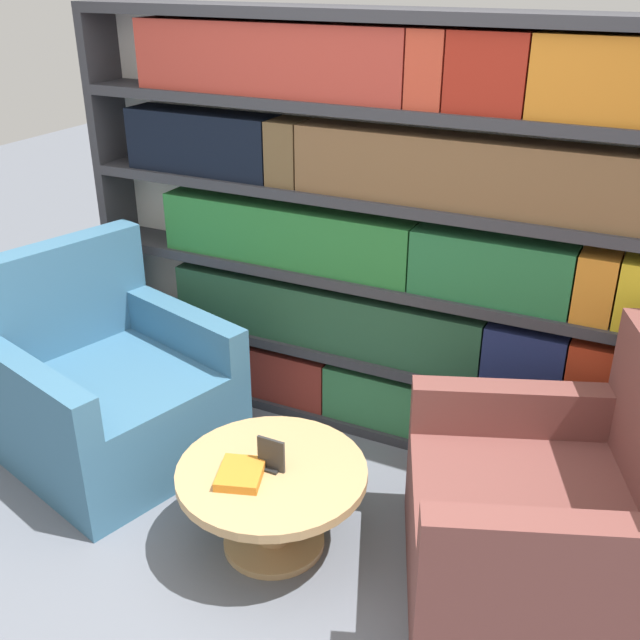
{
  "coord_description": "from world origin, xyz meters",
  "views": [
    {
      "loc": [
        1.13,
        -1.75,
        2.2
      ],
      "look_at": [
        -0.11,
        0.77,
        0.85
      ],
      "focal_mm": 42.0,
      "sensor_mm": 36.0,
      "label": 1
    }
  ],
  "objects": [
    {
      "name": "table_sign",
      "position": [
        -0.11,
        0.33,
        0.44
      ],
      "size": [
        0.12,
        0.06,
        0.14
      ],
      "color": "black",
      "rests_on": "coffee_table"
    },
    {
      "name": "coffee_table",
      "position": [
        -0.11,
        0.33,
        0.28
      ],
      "size": [
        0.76,
        0.76,
        0.38
      ],
      "color": "tan",
      "rests_on": "ground_plane"
    },
    {
      "name": "ground_plane",
      "position": [
        0.0,
        0.0,
        0.0
      ],
      "size": [
        14.0,
        14.0,
        0.0
      ],
      "primitive_type": "plane",
      "color": "slate"
    },
    {
      "name": "stray_book",
      "position": [
        -0.19,
        0.23,
        0.4
      ],
      "size": [
        0.22,
        0.24,
        0.04
      ],
      "color": "orange",
      "rests_on": "coffee_table"
    },
    {
      "name": "armchair_right",
      "position": [
        0.94,
        0.58,
        0.32
      ],
      "size": [
        1.2,
        1.19,
        0.99
      ],
      "rotation": [
        0.0,
        0.0,
        -1.2
      ],
      "color": "brown",
      "rests_on": "ground_plane"
    },
    {
      "name": "bookshelf",
      "position": [
        0.05,
        1.36,
        1.02
      ],
      "size": [
        3.29,
        0.3,
        2.02
      ],
      "color": "silver",
      "rests_on": "ground_plane"
    },
    {
      "name": "armchair_left",
      "position": [
        -1.15,
        0.58,
        0.32
      ],
      "size": [
        1.14,
        1.14,
        0.99
      ],
      "rotation": [
        0.0,
        0.0,
        1.29
      ],
      "color": "#386684",
      "rests_on": "ground_plane"
    }
  ]
}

